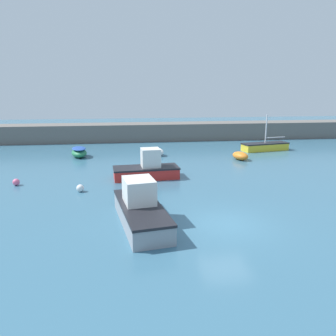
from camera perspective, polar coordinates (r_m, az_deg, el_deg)
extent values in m
cube|color=#38667F|center=(16.68, 10.09, -9.90)|extent=(120.00, 120.00, 0.20)
cube|color=#66605B|center=(42.72, -0.98, 6.37)|extent=(57.84, 3.69, 2.16)
ellipsoid|color=#287A4C|center=(33.12, -15.21, 2.55)|extent=(1.97, 2.87, 0.78)
ellipsoid|color=#23479E|center=(33.04, -15.26, 3.30)|extent=(1.77, 2.58, 0.24)
cube|color=red|center=(24.46, -3.84, -0.91)|extent=(4.86, 2.28, 0.73)
cube|color=black|center=(24.36, -3.86, 0.06)|extent=(4.95, 2.32, 0.12)
cube|color=silver|center=(24.25, -3.05, 1.67)|extent=(1.45, 1.47, 1.49)
ellipsoid|color=white|center=(32.73, -1.87, 2.87)|extent=(1.65, 2.19, 0.76)
ellipsoid|color=orange|center=(31.43, 12.48, 2.10)|extent=(1.59, 2.15, 0.76)
cube|color=gray|center=(16.30, -4.70, -8.27)|extent=(2.72, 5.78, 0.87)
cube|color=black|center=(16.12, -4.73, -6.64)|extent=(2.77, 5.89, 0.12)
cube|color=silver|center=(16.31, -5.08, -4.14)|extent=(1.68, 1.94, 1.34)
cube|color=yellow|center=(36.86, 16.52, 3.50)|extent=(5.22, 2.40, 0.72)
cube|color=black|center=(36.79, 16.56, 4.15)|extent=(5.32, 2.44, 0.12)
cylinder|color=silver|center=(36.59, 16.72, 6.47)|extent=(0.14, 0.14, 3.13)
cylinder|color=silver|center=(37.42, 18.17, 5.08)|extent=(2.42, 0.56, 0.11)
sphere|color=white|center=(21.95, -15.05, -3.41)|extent=(0.48, 0.48, 0.48)
sphere|color=#EA668C|center=(24.87, -24.93, -2.25)|extent=(0.47, 0.47, 0.47)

